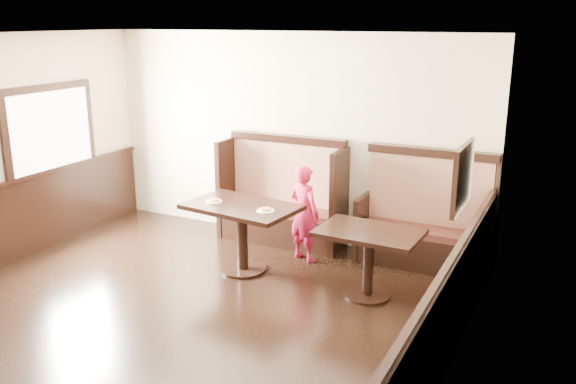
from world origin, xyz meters
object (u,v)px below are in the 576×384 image
Objects in this scene: booth_neighbor at (425,228)px; child at (304,213)px; table_main at (242,220)px; table_neighbor at (369,247)px; booth_main at (283,203)px.

booth_neighbor is 1.34× the size of child.
table_main is 1.24× the size of table_neighbor.
table_neighbor is at bearing -105.59° from booth_neighbor.
booth_main is 1.06× the size of booth_neighbor.
table_main is (0.03, -1.16, 0.11)m from booth_main.
booth_neighbor reaches higher than table_main.
child is at bearing 58.40° from table_main.
table_main is 1.59m from table_neighbor.
booth_main reaches higher than child.
table_main is at bearing -178.07° from table_neighbor.
table_neighbor is (-0.33, -1.17, 0.09)m from booth_neighbor.
booth_neighbor is at bearing -141.52° from child.
booth_main is at bearing 146.44° from table_neighbor.
table_main is 1.14× the size of child.
booth_neighbor reaches higher than table_neighbor.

